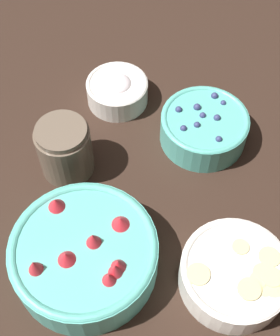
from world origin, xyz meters
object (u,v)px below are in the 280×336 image
object	(u,v)px
bowl_blueberries	(204,126)
bowl_bananas	(235,274)
bowl_cream	(117,90)
jar_chocolate	(65,150)
bowl_strawberries	(85,254)

from	to	relation	value
bowl_blueberries	bowl_bananas	size ratio (longest dim) A/B	0.97
bowl_blueberries	bowl_bananas	world-z (taller)	bowl_blueberries
bowl_blueberries	bowl_cream	bearing A→B (deg)	-0.04
bowl_cream	jar_chocolate	distance (m)	0.18
bowl_strawberries	bowl_blueberries	world-z (taller)	bowl_strawberries
jar_chocolate	bowl_strawberries	bearing A→B (deg)	134.41
bowl_blueberries	bowl_bananas	xyz separation A→B (m)	(-0.16, 0.22, -0.00)
bowl_strawberries	jar_chocolate	xyz separation A→B (m)	(0.13, -0.13, 0.01)
bowl_strawberries	bowl_bananas	bearing A→B (deg)	-156.20
bowl_cream	bowl_bananas	bearing A→B (deg)	147.00
bowl_bananas	bowl_blueberries	bearing A→B (deg)	-54.23
bowl_blueberries	jar_chocolate	world-z (taller)	jar_chocolate
bowl_strawberries	bowl_blueberries	xyz separation A→B (m)	(-0.04, -0.31, -0.01)
bowl_bananas	bowl_cream	xyz separation A→B (m)	(0.34, -0.22, -0.00)
bowl_strawberries	jar_chocolate	world-z (taller)	jar_chocolate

